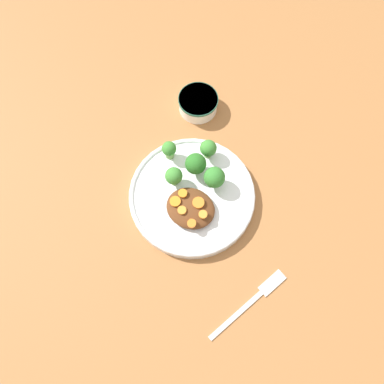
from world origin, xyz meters
The scene contains 16 objects.
ground_plane centered at (0.00, 0.00, 0.00)m, with size 4.00×4.00×0.00m, color #9E6638.
plate centered at (0.00, 0.00, 0.01)m, with size 0.28×0.28×0.03m.
dip_bowl centered at (0.09, -0.22, 0.02)m, with size 0.10×0.10×0.04m.
stew_mound centered at (-0.01, 0.03, 0.03)m, with size 0.11×0.09×0.02m, color #5B3319.
broccoli_floret_0 centered at (0.01, -0.10, 0.05)m, with size 0.04×0.04×0.05m.
broccoli_floret_1 centered at (0.05, -0.01, 0.05)m, with size 0.04×0.04×0.05m.
broccoli_floret_2 centered at (0.02, -0.05, 0.06)m, with size 0.05×0.05×0.06m.
broccoli_floret_3 centered at (-0.03, -0.04, 0.06)m, with size 0.05×0.05×0.06m.
broccoli_floret_4 centered at (0.09, -0.06, 0.05)m, with size 0.03×0.03×0.05m.
carrot_slice_0 centered at (-0.02, 0.02, 0.05)m, with size 0.03×0.03×0.00m, color orange.
carrot_slice_1 centered at (0.00, 0.05, 0.05)m, with size 0.02×0.02×0.00m, color orange.
carrot_slice_2 centered at (-0.03, 0.07, 0.05)m, with size 0.02×0.02×0.01m, color orange.
carrot_slice_3 centered at (0.02, 0.04, 0.05)m, with size 0.02×0.02×0.00m, color orange.
carrot_slice_4 centered at (0.01, 0.02, 0.05)m, with size 0.02×0.02×0.01m, color orange.
carrot_slice_5 centered at (-0.04, 0.04, 0.05)m, with size 0.02×0.02×0.01m, color orange.
fork centered at (-0.21, 0.14, 0.00)m, with size 0.10×0.19×0.01m.
Camera 1 is at (-0.12, 0.26, 0.78)m, focal length 35.00 mm.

